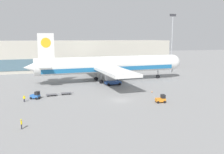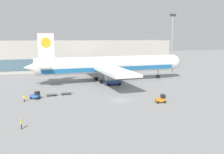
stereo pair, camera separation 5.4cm
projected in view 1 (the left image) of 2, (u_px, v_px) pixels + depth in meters
ground_plane at (120, 100)px, 62.93m from camera, size 400.00×400.00×0.00m
terminal_building at (78, 55)px, 122.45m from camera, size 90.00×18.20×14.00m
light_mast at (172, 40)px, 108.42m from camera, size 2.80×0.50×25.52m
airplane_main at (107, 65)px, 88.86m from camera, size 58.10×48.33×17.00m
scissor_lift_loader at (113, 79)px, 82.82m from camera, size 5.34×3.59×5.63m
baggage_tug_foreground at (161, 99)px, 60.62m from camera, size 2.61×1.92×2.00m
baggage_tug_mid at (36, 96)px, 64.22m from camera, size 2.82×2.57×2.00m
baggage_dolly_lead at (51, 95)px, 67.49m from camera, size 3.72×1.59×0.48m
baggage_dolly_second at (66, 93)px, 69.24m from camera, size 3.72×1.59×0.48m
ground_crew_near at (24, 98)px, 61.26m from camera, size 0.55×0.32×1.66m
ground_crew_far at (21, 123)px, 43.16m from camera, size 0.30×0.56×1.81m
traffic_cone_near at (152, 91)px, 71.74m from camera, size 0.40×0.40×0.59m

